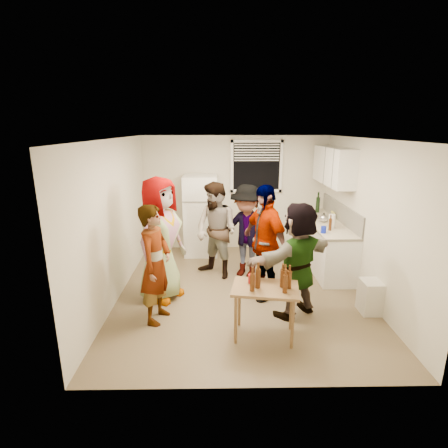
{
  "coord_description": "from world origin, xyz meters",
  "views": [
    {
      "loc": [
        -0.38,
        -5.34,
        2.67
      ],
      "look_at": [
        -0.29,
        0.11,
        1.15
      ],
      "focal_mm": 28.0,
      "sensor_mm": 36.0,
      "label": 1
    }
  ],
  "objects_px": {
    "kettle": "(323,222)",
    "beer_bottle_counter": "(330,230)",
    "blue_cup": "(323,233)",
    "guest_stripe": "(159,319)",
    "wine_bottle": "(317,212)",
    "refrigerator": "(201,215)",
    "beer_bottle_table": "(258,288)",
    "guest_grey": "(163,297)",
    "trash_bin": "(372,297)",
    "guest_back_right": "(246,275)",
    "red_cup": "(251,283)",
    "serving_table": "(264,336)",
    "guest_black": "(263,295)",
    "guest_orange": "(294,313)",
    "guest_back_left": "(217,276)"
  },
  "relations": [
    {
      "from": "kettle",
      "to": "beer_bottle_counter",
      "type": "xyz_separation_m",
      "value": [
        -0.05,
        -0.56,
        0.0
      ]
    },
    {
      "from": "beer_bottle_counter",
      "to": "blue_cup",
      "type": "height_order",
      "value": "beer_bottle_counter"
    },
    {
      "from": "kettle",
      "to": "guest_stripe",
      "type": "bearing_deg",
      "value": -159.98
    },
    {
      "from": "kettle",
      "to": "wine_bottle",
      "type": "distance_m",
      "value": 0.8
    },
    {
      "from": "guest_stripe",
      "to": "beer_bottle_counter",
      "type": "bearing_deg",
      "value": -48.92
    },
    {
      "from": "refrigerator",
      "to": "beer_bottle_table",
      "type": "distance_m",
      "value": 3.3
    },
    {
      "from": "guest_grey",
      "to": "trash_bin",
      "type": "bearing_deg",
      "value": -69.92
    },
    {
      "from": "beer_bottle_table",
      "to": "guest_back_right",
      "type": "bearing_deg",
      "value": 89.58
    },
    {
      "from": "red_cup",
      "to": "guest_grey",
      "type": "xyz_separation_m",
      "value": [
        -1.33,
        1.0,
        -0.7
      ]
    },
    {
      "from": "beer_bottle_counter",
      "to": "guest_stripe",
      "type": "distance_m",
      "value": 3.3
    },
    {
      "from": "blue_cup",
      "to": "guest_grey",
      "type": "xyz_separation_m",
      "value": [
        -2.72,
        -0.57,
        -0.9
      ]
    },
    {
      "from": "kettle",
      "to": "trash_bin",
      "type": "distance_m",
      "value": 1.94
    },
    {
      "from": "kettle",
      "to": "red_cup",
      "type": "bearing_deg",
      "value": -139.09
    },
    {
      "from": "guest_grey",
      "to": "guest_back_right",
      "type": "distance_m",
      "value": 1.65
    },
    {
      "from": "refrigerator",
      "to": "guest_back_right",
      "type": "xyz_separation_m",
      "value": [
        0.88,
        -1.2,
        -0.85
      ]
    },
    {
      "from": "serving_table",
      "to": "guest_grey",
      "type": "xyz_separation_m",
      "value": [
        -1.5,
        1.13,
        0.0
      ]
    },
    {
      "from": "refrigerator",
      "to": "blue_cup",
      "type": "height_order",
      "value": "refrigerator"
    },
    {
      "from": "trash_bin",
      "to": "guest_black",
      "type": "xyz_separation_m",
      "value": [
        -1.55,
        0.56,
        -0.25
      ]
    },
    {
      "from": "serving_table",
      "to": "guest_grey",
      "type": "distance_m",
      "value": 1.87
    },
    {
      "from": "beer_bottle_counter",
      "to": "guest_orange",
      "type": "bearing_deg",
      "value": -123.6
    },
    {
      "from": "blue_cup",
      "to": "guest_orange",
      "type": "xyz_separation_m",
      "value": [
        -0.69,
        -1.13,
        -0.9
      ]
    },
    {
      "from": "beer_bottle_table",
      "to": "serving_table",
      "type": "bearing_deg",
      "value": 6.23
    },
    {
      "from": "serving_table",
      "to": "guest_orange",
      "type": "distance_m",
      "value": 0.78
    },
    {
      "from": "guest_grey",
      "to": "guest_black",
      "type": "xyz_separation_m",
      "value": [
        1.62,
        0.03,
        0.0
      ]
    },
    {
      "from": "refrigerator",
      "to": "guest_orange",
      "type": "relative_size",
      "value": 1.01
    },
    {
      "from": "guest_stripe",
      "to": "guest_back_right",
      "type": "distance_m",
      "value": 2.06
    },
    {
      "from": "wine_bottle",
      "to": "guest_black",
      "type": "distance_m",
      "value": 2.64
    },
    {
      "from": "serving_table",
      "to": "guest_back_left",
      "type": "relative_size",
      "value": 0.48
    },
    {
      "from": "beer_bottle_counter",
      "to": "blue_cup",
      "type": "relative_size",
      "value": 1.75
    },
    {
      "from": "red_cup",
      "to": "guest_grey",
      "type": "bearing_deg",
      "value": 143.01
    },
    {
      "from": "guest_stripe",
      "to": "guest_orange",
      "type": "height_order",
      "value": "guest_orange"
    },
    {
      "from": "kettle",
      "to": "beer_bottle_counter",
      "type": "distance_m",
      "value": 0.56
    },
    {
      "from": "beer_bottle_counter",
      "to": "red_cup",
      "type": "height_order",
      "value": "beer_bottle_counter"
    },
    {
      "from": "guest_back_right",
      "to": "wine_bottle",
      "type": "bearing_deg",
      "value": 63.55
    },
    {
      "from": "kettle",
      "to": "blue_cup",
      "type": "xyz_separation_m",
      "value": [
        -0.21,
        -0.71,
        0.0
      ]
    },
    {
      "from": "beer_bottle_counter",
      "to": "guest_back_left",
      "type": "relative_size",
      "value": 0.12
    },
    {
      "from": "wine_bottle",
      "to": "blue_cup",
      "type": "bearing_deg",
      "value": -101.62
    },
    {
      "from": "kettle",
      "to": "guest_orange",
      "type": "height_order",
      "value": "kettle"
    },
    {
      "from": "beer_bottle_table",
      "to": "guest_grey",
      "type": "xyz_separation_m",
      "value": [
        -1.4,
        1.14,
        -0.7
      ]
    },
    {
      "from": "kettle",
      "to": "guest_back_left",
      "type": "height_order",
      "value": "kettle"
    },
    {
      "from": "blue_cup",
      "to": "trash_bin",
      "type": "distance_m",
      "value": 1.36
    },
    {
      "from": "wine_bottle",
      "to": "beer_bottle_table",
      "type": "height_order",
      "value": "wine_bottle"
    },
    {
      "from": "trash_bin",
      "to": "guest_grey",
      "type": "relative_size",
      "value": 0.25
    },
    {
      "from": "guest_back_left",
      "to": "guest_black",
      "type": "height_order",
      "value": "guest_back_left"
    },
    {
      "from": "blue_cup",
      "to": "serving_table",
      "type": "relative_size",
      "value": 0.14
    },
    {
      "from": "refrigerator",
      "to": "guest_grey",
      "type": "distance_m",
      "value": 2.28
    },
    {
      "from": "beer_bottle_counter",
      "to": "trash_bin",
      "type": "xyz_separation_m",
      "value": [
        0.29,
        -1.26,
        -0.65
      ]
    },
    {
      "from": "serving_table",
      "to": "red_cup",
      "type": "relative_size",
      "value": 7.05
    },
    {
      "from": "refrigerator",
      "to": "wine_bottle",
      "type": "xyz_separation_m",
      "value": [
        2.5,
        0.03,
        0.05
      ]
    },
    {
      "from": "refrigerator",
      "to": "red_cup",
      "type": "xyz_separation_m",
      "value": [
        0.8,
        -3.05,
        -0.15
      ]
    }
  ]
}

